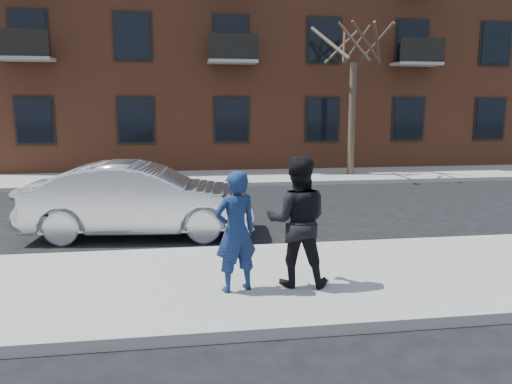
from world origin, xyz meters
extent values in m
plane|color=black|center=(0.00, 0.00, 0.00)|extent=(100.00, 100.00, 0.00)
cube|color=gray|center=(0.00, -0.25, 0.07)|extent=(50.00, 3.50, 0.15)
cube|color=#999691|center=(0.00, 1.55, 0.07)|extent=(50.00, 0.10, 0.15)
cube|color=gray|center=(0.00, 11.25, 0.07)|extent=(50.00, 3.50, 0.15)
cube|color=#999691|center=(0.00, 9.45, 0.07)|extent=(50.00, 0.10, 0.15)
cube|color=brown|center=(2.00, 18.00, 6.00)|extent=(24.00, 10.00, 12.00)
cube|color=black|center=(-7.50, 12.94, 2.20)|extent=(1.30, 0.06, 1.70)
cube|color=black|center=(3.90, 12.94, 2.20)|extent=(1.30, 0.06, 1.70)
cube|color=black|center=(11.50, 12.94, 2.20)|extent=(1.30, 0.06, 1.70)
cube|color=black|center=(-7.50, 12.94, 5.40)|extent=(1.30, 0.06, 1.70)
cube|color=black|center=(3.90, 12.94, 5.40)|extent=(1.30, 0.06, 1.70)
cube|color=black|center=(11.50, 12.94, 5.40)|extent=(1.30, 0.06, 1.70)
cylinder|color=#34291F|center=(4.50, 11.00, 2.25)|extent=(0.26, 0.26, 4.20)
imported|color=silver|center=(-2.83, 3.20, 0.78)|extent=(4.87, 2.05, 1.56)
imported|color=navy|center=(-1.23, -0.70, 1.00)|extent=(0.72, 0.59, 1.71)
cube|color=black|center=(-1.35, -0.51, 1.44)|extent=(0.11, 0.14, 0.08)
imported|color=black|center=(-0.32, -0.58, 1.09)|extent=(1.04, 0.89, 1.88)
cube|color=black|center=(-0.43, -0.38, 1.18)|extent=(0.08, 0.14, 0.06)
camera|label=1|loc=(-1.94, -7.40, 2.71)|focal=35.00mm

